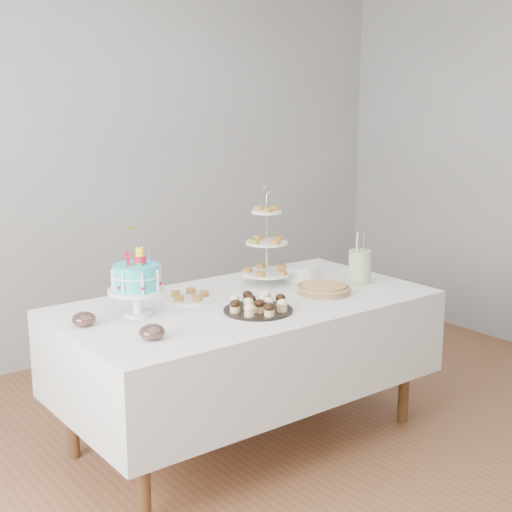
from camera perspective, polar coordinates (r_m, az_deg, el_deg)
floor at (r=3.74m, az=2.12°, el=-16.00°), size 5.00×5.00×0.00m
walls at (r=3.32m, az=2.31°, el=4.97°), size 5.04×4.04×2.70m
table at (r=3.74m, az=-0.76°, el=-6.91°), size 1.92×1.02×0.77m
birthday_cake at (r=3.43m, az=-9.49°, el=-2.85°), size 0.28×0.28×0.43m
cupcake_tray at (r=3.47m, az=0.17°, el=-3.85°), size 0.34×0.34×0.08m
pie at (r=3.80m, az=5.44°, el=-2.61°), size 0.29×0.29×0.05m
tiered_stand at (r=3.94m, az=0.86°, el=1.04°), size 0.28×0.28×0.55m
plate_stack at (r=4.10m, az=3.56°, el=-1.32°), size 0.20×0.20×0.08m
pastry_plate at (r=3.69m, az=-5.35°, el=-3.25°), size 0.27×0.27×0.04m
jam_bowl_a at (r=3.11m, az=-8.32°, el=-6.05°), size 0.11×0.11×0.07m
jam_bowl_b at (r=3.35m, az=-13.61°, el=-4.95°), size 0.11×0.11×0.07m
utensil_pitcher at (r=4.03m, az=8.32°, el=-0.73°), size 0.13×0.13×0.28m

